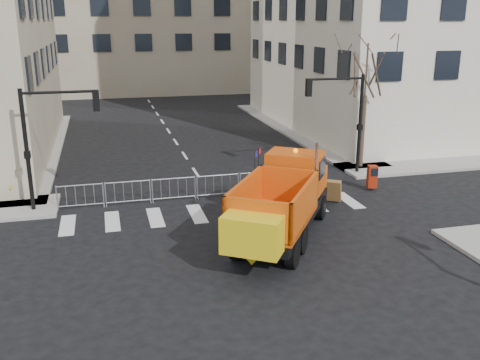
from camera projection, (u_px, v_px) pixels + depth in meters
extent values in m
plane|color=black|center=(256.00, 265.00, 18.44)|extent=(120.00, 120.00, 0.00)
cube|color=gray|center=(208.00, 190.00, 26.30)|extent=(64.00, 5.00, 0.15)
cylinder|color=black|center=(27.00, 152.00, 22.69)|extent=(0.18, 0.18, 5.40)
cylinder|color=black|center=(360.00, 125.00, 28.52)|extent=(0.18, 0.18, 5.40)
cube|color=black|center=(283.00, 215.00, 20.52)|extent=(5.59, 6.87, 0.43)
cylinder|color=black|center=(275.00, 202.00, 23.17)|extent=(0.85, 1.05, 1.04)
cylinder|color=black|center=(320.00, 207.00, 22.54)|extent=(0.85, 1.05, 1.04)
cylinder|color=black|center=(248.00, 233.00, 19.83)|extent=(0.85, 1.05, 1.04)
cylinder|color=black|center=(301.00, 240.00, 19.21)|extent=(0.85, 1.05, 1.04)
cylinder|color=black|center=(237.00, 245.00, 18.72)|extent=(0.85, 1.05, 1.04)
cylinder|color=black|center=(293.00, 253.00, 18.09)|extent=(0.85, 1.05, 1.04)
cube|color=#CD4A0B|center=(301.00, 178.00, 23.07)|extent=(2.49, 2.36, 0.95)
cube|color=#CD4A0B|center=(295.00, 172.00, 21.79)|extent=(2.65, 2.47, 1.70)
cylinder|color=silver|center=(316.00, 171.00, 20.75)|extent=(0.13, 0.13, 2.27)
cube|color=#CD4A0B|center=(274.00, 201.00, 19.04)|extent=(4.28, 4.77, 1.56)
cube|color=yellow|center=(252.00, 235.00, 16.81)|extent=(2.10, 1.84, 1.23)
cube|color=brown|center=(308.00, 188.00, 24.80)|extent=(2.82, 2.14, 1.06)
imported|color=black|center=(293.00, 184.00, 24.54)|extent=(0.67, 0.49, 1.71)
imported|color=black|center=(295.00, 177.00, 25.63)|extent=(0.94, 0.78, 1.75)
imported|color=black|center=(276.00, 182.00, 24.84)|extent=(1.10, 0.89, 1.75)
imported|color=#C4CE18|center=(20.00, 181.00, 24.65)|extent=(1.23, 1.09, 1.66)
cube|color=#97200B|center=(372.00, 177.00, 26.31)|extent=(0.52, 0.48, 1.10)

